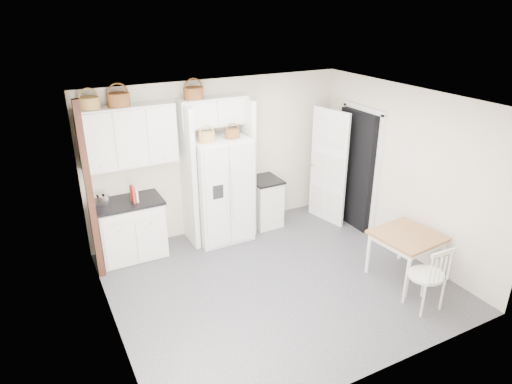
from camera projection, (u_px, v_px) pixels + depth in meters
floor at (277, 282)px, 6.57m from camera, size 4.50×4.50×0.00m
ceiling at (281, 102)px, 5.55m from camera, size 4.50×4.50×0.00m
wall_back at (219, 157)px, 7.69m from camera, size 4.50×0.00×4.50m
wall_left at (105, 237)px, 5.10m from camera, size 0.00×4.00×4.00m
wall_right at (405, 172)px, 7.02m from camera, size 0.00×4.00×4.00m
refrigerator at (221, 189)px, 7.48m from camera, size 0.90×0.73×1.75m
base_cab_left at (131, 230)px, 7.08m from camera, size 0.97×0.62×0.90m
base_cab_right at (265, 203)px, 8.11m from camera, size 0.47×0.56×0.83m
dining_table at (404, 256)px, 6.57m from camera, size 0.91×0.91×0.69m
windsor_chair at (426, 275)px, 5.86m from camera, size 0.48×0.44×0.97m
counter_left at (128, 202)px, 6.89m from camera, size 1.01×0.66×0.04m
counter_right at (265, 180)px, 7.94m from camera, size 0.51×0.60×0.04m
toaster at (101, 201)px, 6.69m from camera, size 0.26×0.20×0.16m
cookbook_red at (133, 194)px, 6.80m from camera, size 0.04×0.17×0.25m
cookbook_cream at (136, 195)px, 6.83m from camera, size 0.04×0.14×0.22m
basket_upper_a at (89, 103)px, 6.27m from camera, size 0.29×0.29×0.16m
basket_upper_b at (119, 100)px, 6.44m from camera, size 0.32×0.32×0.19m
basket_bridge_a at (194, 93)px, 6.92m from camera, size 0.31×0.31×0.17m
basket_fridge_a at (207, 137)px, 6.93m from camera, size 0.26×0.26×0.14m
basket_fridge_b at (232, 134)px, 7.11m from camera, size 0.24×0.24×0.13m
upper_cabinet at (128, 136)px, 6.68m from camera, size 1.40×0.34×0.90m
bridge_cabinet at (213, 111)px, 7.17m from camera, size 1.12×0.34×0.45m
fridge_panel_left at (188, 177)px, 7.23m from camera, size 0.08×0.60×2.30m
fridge_panel_right at (246, 167)px, 7.66m from camera, size 0.08×0.60×2.30m
trim_post at (90, 194)px, 6.23m from camera, size 0.09×0.09×2.60m
doorway_void at (357, 170)px, 7.91m from camera, size 0.18×0.85×2.05m
door_slab at (328, 167)px, 8.03m from camera, size 0.21×0.79×2.05m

